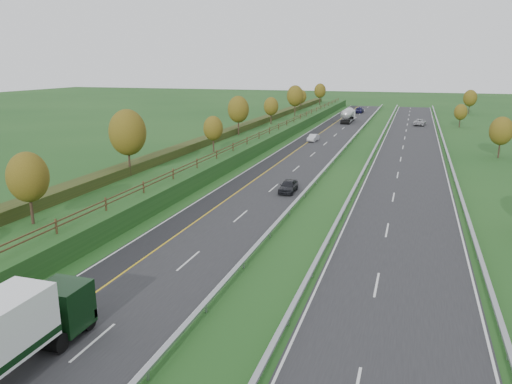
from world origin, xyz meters
TOP-DOWN VIEW (x-y plane):
  - ground at (8.00, 55.00)m, footprint 400.00×400.00m
  - near_carriageway at (0.00, 60.00)m, footprint 10.50×200.00m
  - far_carriageway at (16.50, 60.00)m, footprint 10.50×200.00m
  - hard_shoulder at (-3.75, 60.00)m, footprint 3.00×200.00m
  - lane_markings at (6.40, 59.88)m, footprint 26.75×200.00m
  - embankment_left at (-13.00, 60.00)m, footprint 12.00×200.00m
  - hedge_left at (-15.00, 60.00)m, footprint 2.20×180.00m
  - fence_left at (-8.50, 59.59)m, footprint 0.12×189.06m
  - median_barrier_near at (5.70, 60.00)m, footprint 0.32×200.00m
  - median_barrier_far at (10.80, 60.00)m, footprint 0.32×200.00m
  - outer_barrier_far at (22.30, 60.00)m, footprint 0.32×200.00m
  - trees_left at (-12.64, 56.63)m, footprint 6.64×164.30m
  - trees_far at (29.80, 89.21)m, footprint 8.45×118.60m
  - road_tanker at (0.60, 107.70)m, footprint 2.40×11.22m
  - car_dark_near at (3.43, 33.61)m, footprint 1.79×4.34m
  - car_silver_mid at (-1.53, 73.26)m, footprint 1.80×4.18m
  - car_small_far at (0.60, 133.40)m, footprint 2.66×5.76m
  - car_oncoming at (18.12, 106.19)m, footprint 3.18×5.77m

SIDE VIEW (x-z plane):
  - ground at x=8.00m, z-range 0.00..0.00m
  - near_carriageway at x=0.00m, z-range 0.00..0.04m
  - far_carriageway at x=16.50m, z-range 0.00..0.04m
  - hard_shoulder at x=-3.75m, z-range 0.00..0.04m
  - lane_markings at x=6.40m, z-range 0.04..0.05m
  - median_barrier_near at x=5.70m, z-range 0.26..0.97m
  - median_barrier_far at x=10.80m, z-range 0.26..0.97m
  - outer_barrier_far at x=22.30m, z-range 0.26..0.97m
  - car_silver_mid at x=-1.53m, z-range 0.04..1.38m
  - car_dark_near at x=3.43m, z-range 0.04..1.51m
  - car_oncoming at x=18.12m, z-range 0.04..1.57m
  - car_small_far at x=0.60m, z-range 0.04..1.67m
  - embankment_left at x=-13.00m, z-range 0.00..2.00m
  - road_tanker at x=0.60m, z-range 0.13..3.59m
  - hedge_left at x=-15.00m, z-range 2.00..3.10m
  - fence_left at x=-8.50m, z-range 2.13..3.33m
  - trees_far at x=29.80m, z-range 0.69..7.81m
  - trees_left at x=-12.64m, z-range 2.53..10.20m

